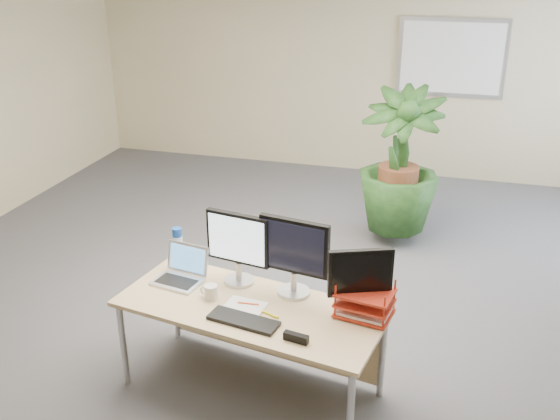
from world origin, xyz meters
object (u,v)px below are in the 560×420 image
(floor_plant, at_px, (398,172))
(desk, at_px, (257,317))
(laptop, at_px, (182,272))
(monitor_right, at_px, (294,252))
(monitor_left, at_px, (238,244))

(floor_plant, bearing_deg, desk, -104.68)
(floor_plant, relative_size, laptop, 4.09)
(desk, bearing_deg, laptop, 169.08)
(monitor_right, bearing_deg, desk, -147.98)
(monitor_right, bearing_deg, monitor_left, 173.55)
(monitor_right, height_order, laptop, monitor_right)
(monitor_right, distance_m, laptop, 0.84)
(floor_plant, height_order, laptop, floor_plant)
(desk, height_order, floor_plant, floor_plant)
(desk, xyz_separation_m, monitor_left, (-0.18, 0.18, 0.43))
(monitor_left, height_order, monitor_right, monitor_right)
(desk, height_order, monitor_right, monitor_right)
(desk, bearing_deg, floor_plant, 75.32)
(desk, relative_size, laptop, 4.98)
(floor_plant, height_order, monitor_right, floor_plant)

